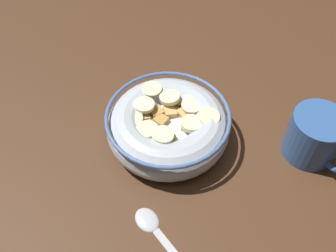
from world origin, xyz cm
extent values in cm
cube|color=#472B19|center=(0.00, 0.00, -1.00)|extent=(106.13, 106.13, 2.00)
cylinder|color=#B2BCC6|center=(0.00, 0.00, 0.30)|extent=(10.29, 10.29, 0.60)
torus|color=#B2BCC6|center=(0.00, 0.00, 2.88)|extent=(18.70, 18.70, 5.76)
torus|color=#4C6699|center=(0.00, 0.00, 5.46)|extent=(18.74, 18.74, 0.60)
cylinder|color=white|center=(0.00, 0.00, 3.58)|extent=(15.25, 15.25, 0.40)
cube|color=#AD7F42|center=(-0.46, -4.55, 4.14)|extent=(2.62, 2.63, 1.03)
cube|color=tan|center=(1.97, -3.24, 4.34)|extent=(1.92, 1.93, 0.86)
cube|color=tan|center=(4.04, 2.85, 4.26)|extent=(2.01, 2.03, 0.87)
cube|color=#B78947|center=(0.07, -2.88, 4.34)|extent=(2.47, 2.48, 0.87)
cube|color=#B78947|center=(-0.60, -0.89, 4.18)|extent=(2.48, 2.48, 0.84)
cube|color=#B78947|center=(-2.38, -0.86, 4.21)|extent=(1.93, 1.91, 0.87)
cube|color=#AD7F42|center=(-5.28, 3.01, 4.16)|extent=(2.52, 2.49, 0.95)
cube|color=#AD7F42|center=(2.73, 4.44, 4.34)|extent=(2.25, 2.17, 1.08)
cube|color=#AD7F42|center=(0.02, 4.69, 4.35)|extent=(2.15, 2.11, 0.94)
cube|color=tan|center=(0.58, -6.33, 4.25)|extent=(2.31, 2.33, 0.91)
cube|color=tan|center=(-2.44, -2.97, 4.13)|extent=(2.10, 2.06, 0.92)
cube|color=#AD7F42|center=(-2.86, 3.47, 4.18)|extent=(2.29, 2.29, 0.83)
cube|color=#AD7F42|center=(6.47, 1.74, 4.25)|extent=(2.38, 2.39, 0.84)
cube|color=tan|center=(2.34, 2.33, 4.16)|extent=(2.60, 2.61, 0.90)
cube|color=tan|center=(-1.49, 1.00, 4.25)|extent=(2.17, 2.25, 1.09)
cube|color=tan|center=(3.65, -1.28, 4.24)|extent=(2.06, 2.12, 1.01)
cube|color=tan|center=(-0.54, 2.99, 4.09)|extent=(2.29, 2.31, 0.89)
cylinder|color=beige|center=(2.43, 2.62, 4.97)|extent=(3.77, 3.79, 0.80)
cylinder|color=#F4EABC|center=(2.95, -2.20, 5.44)|extent=(4.19, 4.20, 1.12)
cylinder|color=beige|center=(2.90, 5.30, 5.48)|extent=(3.41, 3.40, 1.20)
cylinder|color=beige|center=(-3.27, 1.81, 5.38)|extent=(3.52, 3.51, 1.12)
cylinder|color=#F4EABC|center=(-3.48, -2.32, 5.39)|extent=(4.43, 4.44, 0.83)
cylinder|color=beige|center=(-5.89, 0.35, 5.46)|extent=(4.18, 4.19, 0.75)
cylinder|color=beige|center=(-2.07, -4.85, 4.94)|extent=(3.82, 3.84, 0.89)
cylinder|color=beige|center=(0.78, -3.71, 4.99)|extent=(3.65, 3.66, 0.73)
cylinder|color=beige|center=(-0.65, 4.30, 5.04)|extent=(3.65, 3.63, 1.10)
ellipsoid|color=#B7B7BC|center=(11.35, -8.48, 0.40)|extent=(4.42, 3.71, 0.80)
cylinder|color=#335999|center=(11.37, 18.39, 3.76)|extent=(8.00, 8.00, 7.51)
torus|color=#335999|center=(15.36, 18.39, 3.76)|extent=(5.01, 0.80, 5.01)
camera|label=1|loc=(31.64, -14.92, 46.31)|focal=39.08mm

